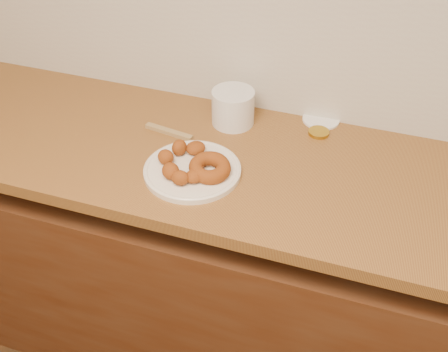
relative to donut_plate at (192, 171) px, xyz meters
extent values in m
cube|color=#50301B|center=(0.35, 0.10, -0.52)|extent=(3.60, 0.60, 0.77)
cube|color=olive|center=(-0.30, 0.10, -0.03)|extent=(2.30, 0.62, 0.04)
cube|color=beige|center=(0.35, 0.40, 0.29)|extent=(3.60, 0.02, 0.60)
cylinder|color=white|center=(0.00, 0.00, 0.00)|extent=(0.27, 0.27, 0.02)
torus|color=#8F450D|center=(0.05, 0.00, 0.03)|extent=(0.17, 0.17, 0.05)
ellipsoid|color=#8F450D|center=(-0.06, 0.05, 0.03)|extent=(0.05, 0.05, 0.05)
ellipsoid|color=#8F450D|center=(-0.08, 0.00, 0.03)|extent=(0.06, 0.06, 0.04)
ellipsoid|color=#8F450D|center=(-0.04, -0.06, 0.03)|extent=(0.07, 0.07, 0.04)
ellipsoid|color=#8F450D|center=(-0.01, -0.07, 0.03)|extent=(0.05, 0.05, 0.04)
ellipsoid|color=#8F450D|center=(-0.02, 0.07, 0.02)|extent=(0.08, 0.08, 0.03)
ellipsoid|color=#8F450D|center=(0.03, -0.05, 0.03)|extent=(0.07, 0.07, 0.04)
cylinder|color=white|center=(0.03, 0.28, 0.05)|extent=(0.14, 0.14, 0.11)
cylinder|color=white|center=(0.29, 0.38, 0.00)|extent=(0.14, 0.14, 0.01)
cylinder|color=#AD8A24|center=(0.30, 0.30, 0.00)|extent=(0.07, 0.07, 0.01)
cube|color=#9A7E4C|center=(-0.14, 0.16, 0.00)|extent=(0.16, 0.04, 0.01)
camera|label=1|loc=(0.48, -1.13, 0.97)|focal=45.00mm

